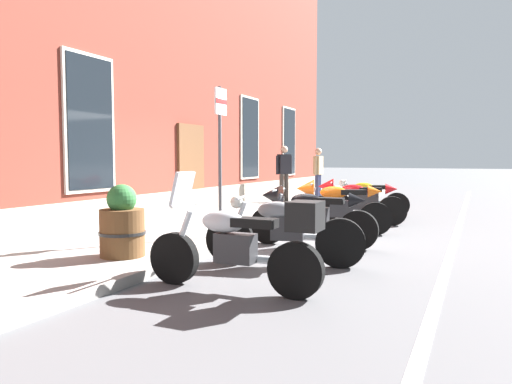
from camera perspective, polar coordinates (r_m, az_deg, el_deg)
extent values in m
plane|color=#4C4C4F|center=(9.09, 1.86, -5.20)|extent=(140.00, 140.00, 0.00)
cube|color=gray|center=(9.75, -6.06, -4.21)|extent=(29.35, 2.92, 0.13)
cube|color=silver|center=(8.38, 22.51, -6.27)|extent=(29.35, 0.12, 0.01)
cube|color=maroon|center=(13.09, -24.81, 17.65)|extent=(23.35, 6.39, 9.25)
cube|color=gray|center=(10.51, -12.69, -2.13)|extent=(23.35, 0.10, 0.70)
cube|color=silver|center=(9.23, -19.38, 7.79)|extent=(1.22, 0.06, 2.52)
cube|color=black|center=(9.21, -19.25, 7.80)|extent=(1.10, 0.03, 2.40)
cube|color=brown|center=(11.82, -7.82, 2.49)|extent=(1.10, 0.08, 2.30)
cube|color=silver|center=(14.75, -0.77, 6.51)|extent=(1.22, 0.06, 2.52)
cube|color=black|center=(14.74, -0.67, 6.51)|extent=(1.10, 0.03, 2.40)
cube|color=silver|center=(17.81, 3.96, 6.06)|extent=(1.22, 0.06, 2.52)
cube|color=black|center=(17.80, 4.05, 6.06)|extent=(1.10, 0.03, 2.40)
cylinder|color=black|center=(5.65, -9.80, -7.83)|extent=(0.13, 0.60, 0.60)
cylinder|color=black|center=(4.99, 4.79, -9.37)|extent=(0.13, 0.60, 0.60)
cylinder|color=silver|center=(5.55, -8.97, -5.35)|extent=(0.08, 0.31, 0.64)
cube|color=#28282B|center=(5.22, -2.49, -6.75)|extent=(0.23, 0.44, 0.32)
ellipsoid|color=#B7BABF|center=(5.24, -3.97, -3.58)|extent=(0.27, 0.52, 0.24)
cube|color=black|center=(5.08, -0.17, -3.71)|extent=(0.23, 0.48, 0.10)
cylinder|color=silver|center=(5.46, -8.31, -1.52)|extent=(0.62, 0.05, 0.04)
cylinder|color=silver|center=(5.23, 1.08, -8.18)|extent=(0.10, 0.45, 0.09)
cube|color=#B2BCC6|center=(5.48, -8.86, 0.39)|extent=(0.36, 0.15, 0.40)
cube|color=black|center=(4.86, 5.94, -2.88)|extent=(0.37, 0.33, 0.30)
cylinder|color=black|center=(6.66, -3.17, -5.69)|extent=(0.27, 0.68, 0.67)
cylinder|color=black|center=(6.45, 10.11, -6.07)|extent=(0.27, 0.68, 0.67)
cylinder|color=silver|center=(6.60, -2.34, -3.70)|extent=(0.14, 0.31, 0.60)
cube|color=#28282B|center=(6.48, 3.80, -4.36)|extent=(0.32, 0.48, 0.32)
ellipsoid|color=slate|center=(6.47, 2.49, -2.20)|extent=(0.37, 0.57, 0.24)
cube|color=black|center=(6.42, 5.85, -2.18)|extent=(0.33, 0.52, 0.10)
cylinder|color=silver|center=(6.55, -1.67, -0.63)|extent=(0.61, 0.18, 0.04)
cylinder|color=silver|center=(6.58, 6.54, -5.39)|extent=(0.19, 0.46, 0.09)
sphere|color=silver|center=(6.57, -2.35, -1.23)|extent=(0.18, 0.18, 0.18)
cylinder|color=black|center=(8.14, 1.51, -4.03)|extent=(0.16, 0.64, 0.63)
cylinder|color=black|center=(7.76, 12.21, -4.51)|extent=(0.16, 0.64, 0.63)
cylinder|color=silver|center=(8.07, 2.18, -2.32)|extent=(0.09, 0.31, 0.63)
cube|color=#28282B|center=(7.88, 7.10, -3.00)|extent=(0.25, 0.45, 0.32)
ellipsoid|color=black|center=(7.89, 6.06, -1.04)|extent=(0.30, 0.54, 0.24)
cube|color=black|center=(7.80, 8.75, -1.05)|extent=(0.25, 0.49, 0.10)
cylinder|color=silver|center=(8.02, 2.73, 0.27)|extent=(0.62, 0.08, 0.04)
cylinder|color=silver|center=(7.95, 9.40, -3.91)|extent=(0.12, 0.46, 0.09)
cone|color=black|center=(8.06, 1.85, -0.41)|extent=(0.38, 0.36, 0.36)
cone|color=black|center=(7.71, 12.11, -1.00)|extent=(0.26, 0.28, 0.24)
cylinder|color=black|center=(9.33, 5.61, -3.03)|extent=(0.29, 0.64, 0.63)
cylinder|color=black|center=(9.34, 14.16, -3.12)|extent=(0.29, 0.64, 0.63)
cylinder|color=silver|center=(9.30, 6.24, -1.38)|extent=(0.16, 0.33, 0.67)
cube|color=#28282B|center=(9.29, 10.21, -1.99)|extent=(0.33, 0.48, 0.32)
ellipsoid|color=orange|center=(9.26, 9.30, -0.06)|extent=(0.39, 0.57, 0.24)
cube|color=black|center=(9.27, 11.65, -0.03)|extent=(0.34, 0.52, 0.10)
cylinder|color=silver|center=(9.27, 6.75, 1.02)|extent=(0.61, 0.20, 0.04)
cylinder|color=silver|center=(9.43, 12.01, -2.72)|extent=(0.21, 0.46, 0.09)
cone|color=orange|center=(9.28, 5.94, 0.41)|extent=(0.44, 0.42, 0.36)
cone|color=orange|center=(9.29, 14.09, 0.07)|extent=(0.30, 0.32, 0.24)
cylinder|color=black|center=(10.71, 8.09, -2.12)|extent=(0.27, 0.65, 0.64)
cylinder|color=black|center=(10.74, 16.04, -2.22)|extent=(0.27, 0.65, 0.64)
cylinder|color=silver|center=(10.69, 8.64, -0.79)|extent=(0.14, 0.32, 0.63)
cube|color=#28282B|center=(10.69, 12.35, -1.22)|extent=(0.32, 0.48, 0.32)
ellipsoid|color=red|center=(10.66, 11.57, 0.25)|extent=(0.38, 0.57, 0.24)
cube|color=black|center=(10.67, 13.61, 0.28)|extent=(0.33, 0.52, 0.10)
cylinder|color=silver|center=(10.66, 9.09, 1.20)|extent=(0.61, 0.19, 0.04)
cylinder|color=silver|center=(10.83, 13.92, -1.86)|extent=(0.20, 0.46, 0.09)
cone|color=red|center=(10.67, 8.39, 0.67)|extent=(0.43, 0.42, 0.36)
cone|color=red|center=(10.70, 15.98, 0.35)|extent=(0.30, 0.31, 0.24)
cylinder|color=black|center=(12.28, 9.86, -1.42)|extent=(0.26, 0.63, 0.62)
cylinder|color=black|center=(12.32, 16.58, -1.51)|extent=(0.26, 0.63, 0.62)
cylinder|color=silver|center=(12.26, 10.34, -0.31)|extent=(0.14, 0.31, 0.61)
cube|color=#28282B|center=(12.26, 13.47, -0.63)|extent=(0.32, 0.48, 0.32)
ellipsoid|color=gold|center=(12.24, 12.79, 0.54)|extent=(0.37, 0.57, 0.24)
cube|color=black|center=(12.25, 14.57, 0.56)|extent=(0.33, 0.52, 0.10)
cylinder|color=silver|center=(12.23, 10.74, 1.36)|extent=(0.61, 0.18, 0.04)
cylinder|color=silver|center=(12.41, 14.83, -1.21)|extent=(0.19, 0.46, 0.09)
sphere|color=silver|center=(12.24, 10.36, 1.04)|extent=(0.18, 0.18, 0.18)
cylinder|color=#38332D|center=(14.82, 3.10, 0.53)|extent=(0.14, 0.14, 0.86)
cylinder|color=#38332D|center=(14.92, 3.67, 0.55)|extent=(0.14, 0.14, 0.86)
cube|color=black|center=(14.84, 3.39, 3.38)|extent=(0.44, 0.39, 0.61)
sphere|color=tan|center=(14.84, 3.40, 5.12)|extent=(0.23, 0.23, 0.23)
cylinder|color=black|center=(14.70, 2.59, 3.25)|extent=(0.09, 0.09, 0.58)
cylinder|color=black|center=(14.98, 4.19, 3.26)|extent=(0.09, 0.09, 0.58)
cylinder|color=#2D3351|center=(15.39, 7.58, 0.58)|extent=(0.14, 0.14, 0.83)
cylinder|color=#2D3351|center=(15.22, 7.35, 0.54)|extent=(0.14, 0.14, 0.83)
cube|color=tan|center=(15.28, 7.49, 3.21)|extent=(0.41, 0.22, 0.59)
sphere|color=tan|center=(15.28, 7.51, 4.84)|extent=(0.22, 0.22, 0.22)
cylinder|color=tan|center=(15.52, 7.80, 3.11)|extent=(0.09, 0.09, 0.56)
cylinder|color=tan|center=(15.05, 7.17, 3.09)|extent=(0.09, 0.09, 0.56)
cylinder|color=#4C4C51|center=(8.06, -4.36, 3.59)|extent=(0.06, 0.06, 2.53)
cube|color=white|center=(8.11, -4.27, 10.80)|extent=(0.36, 0.03, 0.44)
cube|color=red|center=(8.10, -4.18, 10.81)|extent=(0.36, 0.01, 0.08)
cylinder|color=brown|center=(6.70, -15.77, -4.74)|extent=(0.60, 0.60, 0.64)
cylinder|color=black|center=(6.70, -15.77, -4.74)|extent=(0.63, 0.63, 0.04)
sphere|color=#28602D|center=(6.65, -15.85, -0.81)|extent=(0.40, 0.40, 0.40)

